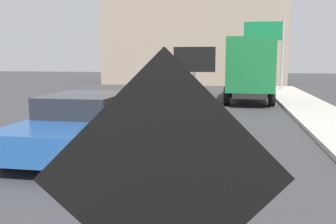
# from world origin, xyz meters

# --- Properties ---
(lane_center_stripe) EXTENTS (0.14, 36.00, 0.01)m
(lane_center_stripe) POSITION_xyz_m (0.00, 6.00, 0.00)
(lane_center_stripe) COLOR yellow
(lane_center_stripe) RESTS_ON ground
(roadwork_sign) EXTENTS (1.61, 0.34, 2.33)m
(roadwork_sign) POSITION_xyz_m (1.27, 2.57, 1.47)
(roadwork_sign) COLOR #593819
(roadwork_sign) RESTS_ON ground
(arrow_board_trailer) EXTENTS (1.60, 1.84, 2.70)m
(arrow_board_trailer) POSITION_xyz_m (0.17, 14.45, 0.48)
(arrow_board_trailer) COLOR orange
(arrow_board_trailer) RESTS_ON ground
(box_truck) EXTENTS (2.51, 6.61, 3.24)m
(box_truck) POSITION_xyz_m (2.46, 20.20, 1.77)
(box_truck) COLOR black
(box_truck) RESTS_ON ground
(pickup_car) EXTENTS (2.15, 5.08, 1.38)m
(pickup_car) POSITION_xyz_m (-1.96, 8.82, 0.70)
(pickup_car) COLOR navy
(pickup_car) RESTS_ON ground
(highway_guide_sign) EXTENTS (2.79, 0.18, 5.00)m
(highway_guide_sign) POSITION_xyz_m (4.19, 27.22, 3.42)
(highway_guide_sign) COLOR gray
(highway_guide_sign) RESTS_ON ground
(far_building_block) EXTENTS (15.80, 8.83, 7.42)m
(far_building_block) POSITION_xyz_m (-1.95, 35.60, 3.71)
(far_building_block) COLOR gray
(far_building_block) RESTS_ON ground
(traffic_cone_mid_lane) EXTENTS (0.36, 0.36, 0.59)m
(traffic_cone_mid_lane) POSITION_xyz_m (0.28, 6.82, 0.29)
(traffic_cone_mid_lane) COLOR black
(traffic_cone_mid_lane) RESTS_ON ground
(traffic_cone_far_lane) EXTENTS (0.36, 0.36, 0.68)m
(traffic_cone_far_lane) POSITION_xyz_m (-0.10, 9.17, 0.33)
(traffic_cone_far_lane) COLOR black
(traffic_cone_far_lane) RESTS_ON ground
(traffic_cone_curbside) EXTENTS (0.36, 0.36, 0.73)m
(traffic_cone_curbside) POSITION_xyz_m (-0.35, 11.69, 0.36)
(traffic_cone_curbside) COLOR black
(traffic_cone_curbside) RESTS_ON ground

